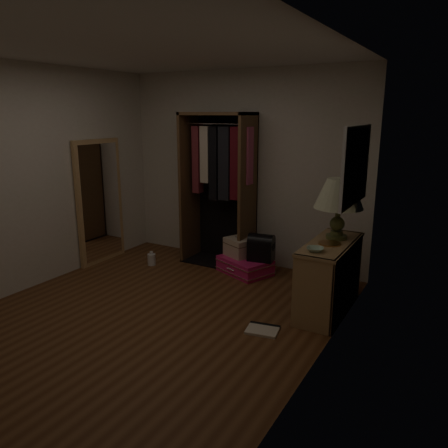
{
  "coord_description": "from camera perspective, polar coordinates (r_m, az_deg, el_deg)",
  "views": [
    {
      "loc": [
        2.72,
        -3.26,
        2.04
      ],
      "look_at": [
        0.3,
        0.95,
        0.8
      ],
      "focal_mm": 35.0,
      "sensor_mm": 36.0,
      "label": 1
    }
  ],
  "objects": [
    {
      "name": "open_wardrobe",
      "position": [
        5.89,
        -0.42,
        6.26
      ],
      "size": [
        0.98,
        0.5,
        2.05
      ],
      "color": "brown",
      "rests_on": "ground"
    },
    {
      "name": "black_bag",
      "position": [
        5.58,
        4.88,
        -2.99
      ],
      "size": [
        0.35,
        0.25,
        0.35
      ],
      "rotation": [
        0.0,
        0.0,
        0.15
      ],
      "color": "black",
      "rests_on": "pink_suitcase"
    },
    {
      "name": "ceramic_bowl",
      "position": [
        4.28,
        11.82,
        -3.26
      ],
      "size": [
        0.2,
        0.2,
        0.04
      ],
      "primitive_type": "imported",
      "rotation": [
        0.0,
        0.0,
        0.26
      ],
      "color": "#A2C3A9",
      "rests_on": "console_bookshelf"
    },
    {
      "name": "floor_book",
      "position": [
        4.35,
        5.11,
        -13.52
      ],
      "size": [
        0.34,
        0.29,
        0.03
      ],
      "rotation": [
        0.0,
        0.0,
        0.19
      ],
      "color": "beige",
      "rests_on": "ground"
    },
    {
      "name": "room_walls",
      "position": [
        4.27,
        -8.77,
        6.88
      ],
      "size": [
        3.52,
        4.02,
        2.6
      ],
      "color": "beige",
      "rests_on": "ground"
    },
    {
      "name": "white_jug",
      "position": [
        6.11,
        -9.44,
        -4.56
      ],
      "size": [
        0.14,
        0.14,
        0.19
      ],
      "rotation": [
        0.0,
        0.0,
        -0.28
      ],
      "color": "silver",
      "rests_on": "ground"
    },
    {
      "name": "table_lamp",
      "position": [
        4.67,
        14.8,
        3.68
      ],
      "size": [
        0.6,
        0.6,
        0.64
      ],
      "rotation": [
        0.0,
        0.0,
        0.21
      ],
      "color": "#455026",
      "rests_on": "console_bookshelf"
    },
    {
      "name": "train_case",
      "position": [
        5.75,
        1.82,
        -3.05
      ],
      "size": [
        0.42,
        0.37,
        0.26
      ],
      "rotation": [
        0.0,
        0.0,
        -0.43
      ],
      "color": "#C2AC94",
      "rests_on": "pink_suitcase"
    },
    {
      "name": "pink_suitcase",
      "position": [
        5.74,
        2.76,
        -5.43
      ],
      "size": [
        0.8,
        0.7,
        0.2
      ],
      "rotation": [
        0.0,
        0.0,
        -0.39
      ],
      "color": "#D41964",
      "rests_on": "ground"
    },
    {
      "name": "floor_mirror",
      "position": [
        6.25,
        -15.91,
        2.81
      ],
      "size": [
        0.06,
        0.8,
        1.7
      ],
      "color": "tan",
      "rests_on": "ground"
    },
    {
      "name": "ground",
      "position": [
        4.71,
        -9.14,
        -11.54
      ],
      "size": [
        4.0,
        4.0,
        0.0
      ],
      "primitive_type": "plane",
      "color": "#532F17",
      "rests_on": "ground"
    },
    {
      "name": "console_bookshelf",
      "position": [
        4.75,
        13.64,
        -6.4
      ],
      "size": [
        0.42,
        1.12,
        0.75
      ],
      "color": "#9B764B",
      "rests_on": "ground"
    },
    {
      "name": "brass_tray",
      "position": [
        4.55,
        13.63,
        -2.48
      ],
      "size": [
        0.28,
        0.28,
        0.01
      ],
      "rotation": [
        0.0,
        0.0,
        -0.26
      ],
      "color": "#B58045",
      "rests_on": "console_bookshelf"
    }
  ]
}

